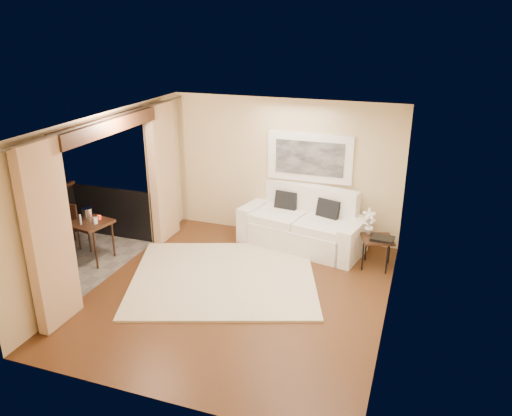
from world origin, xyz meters
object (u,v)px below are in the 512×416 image
at_px(side_table, 377,241).
at_px(balcony_chair_far, 71,221).
at_px(bistro_table, 90,226).
at_px(orchid, 369,222).
at_px(balcony_chair_near, 34,240).
at_px(sofa, 304,226).
at_px(ice_bucket, 88,213).

xyz_separation_m(side_table, balcony_chair_far, (-5.48, -1.05, 0.03)).
bearing_deg(bistro_table, orchid, 18.07).
relative_size(side_table, balcony_chair_near, 0.67).
distance_m(side_table, balcony_chair_far, 5.58).
distance_m(sofa, bistro_table, 3.87).
relative_size(orchid, balcony_chair_far, 0.52).
distance_m(side_table, orchid, 0.36).
bearing_deg(sofa, side_table, -6.67).
height_order(side_table, ice_bucket, ice_bucket).
relative_size(orchid, ice_bucket, 2.34).
xyz_separation_m(balcony_chair_near, ice_bucket, (0.59, 0.70, 0.29)).
distance_m(bistro_table, balcony_chair_far, 0.79).
xyz_separation_m(bistro_table, ice_bucket, (-0.11, 0.11, 0.18)).
bearing_deg(ice_bucket, balcony_chair_far, 157.95).
bearing_deg(balcony_chair_near, side_table, 34.98).
bearing_deg(side_table, balcony_chair_near, -160.11).
bearing_deg(sofa, bistro_table, -138.95).
distance_m(sofa, balcony_chair_near, 4.77).
bearing_deg(balcony_chair_near, orchid, 36.61).
bearing_deg(side_table, bistro_table, -163.75).
bearing_deg(bistro_table, side_table, 16.25).
relative_size(side_table, balcony_chair_far, 0.70).
height_order(sofa, side_table, sofa).
xyz_separation_m(side_table, ice_bucket, (-4.90, -1.28, 0.35)).
distance_m(orchid, balcony_chair_near, 5.72).
bearing_deg(sofa, balcony_chair_far, -147.41).
relative_size(orchid, balcony_chair_near, 0.50).
bearing_deg(ice_bucket, balcony_chair_near, -129.99).
bearing_deg(sofa, orchid, -4.58).
relative_size(balcony_chair_far, balcony_chair_near, 0.96).
bearing_deg(balcony_chair_far, ice_bucket, 152.94).
xyz_separation_m(side_table, balcony_chair_near, (-5.49, -1.99, 0.06)).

